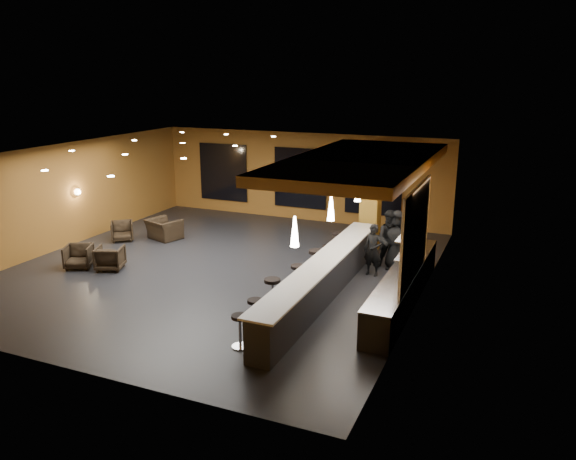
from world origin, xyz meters
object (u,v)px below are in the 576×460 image
at_px(pendant_1, 331,208).
at_px(bar_stool_2, 272,290).
at_px(staff_b, 391,240).
at_px(armchair_c, 122,231).
at_px(pendant_2, 358,190).
at_px(bar_stool_3, 298,275).
at_px(staff_c, 396,240).
at_px(column, 371,199).
at_px(bar_stool_5, 328,254).
at_px(bar_stool_6, 337,241).
at_px(pendant_0, 295,232).
at_px(armchair_b, 110,258).
at_px(armchair_d, 164,229).
at_px(bar_stool_1, 255,310).
at_px(staff_a, 373,250).
at_px(bar_stool_4, 316,261).
at_px(bar_stool_0, 240,327).
at_px(armchair_a, 79,256).
at_px(prep_counter, 403,287).
at_px(bar_counter, 323,280).

xyz_separation_m(pendant_1, bar_stool_2, (-0.89, -1.77, -1.81)).
distance_m(staff_b, armchair_c, 9.47).
bearing_deg(pendant_2, bar_stool_3, -104.84).
distance_m(staff_c, bar_stool_3, 3.57).
height_order(column, bar_stool_5, column).
height_order(bar_stool_5, bar_stool_6, bar_stool_6).
xyz_separation_m(pendant_0, armchair_b, (-6.70, 1.60, -1.99)).
relative_size(armchair_d, bar_stool_1, 1.50).
bearing_deg(bar_stool_5, staff_a, -2.27).
bearing_deg(staff_b, armchair_c, 174.67).
distance_m(bar_stool_2, bar_stool_4, 2.54).
height_order(column, bar_stool_3, column).
bearing_deg(bar_stool_1, bar_stool_2, 94.25).
bearing_deg(bar_stool_4, armchair_d, 165.30).
height_order(staff_c, bar_stool_3, staff_c).
bearing_deg(pendant_1, bar_stool_4, 131.75).
height_order(column, armchair_c, column).
height_order(column, bar_stool_0, column).
relative_size(column, armchair_b, 4.42).
height_order(pendant_0, bar_stool_3, pendant_0).
relative_size(staff_c, armchair_a, 2.33).
height_order(column, bar_stool_1, column).
distance_m(prep_counter, staff_c, 2.66).
xyz_separation_m(column, bar_stool_0, (-0.72, -7.92, -1.27)).
distance_m(armchair_b, bar_stool_4, 6.24).
height_order(staff_c, armchair_c, staff_c).
distance_m(staff_b, bar_stool_4, 2.47).
distance_m(bar_stool_1, bar_stool_5, 4.68).
distance_m(pendant_0, armchair_d, 8.87).
relative_size(staff_a, staff_c, 0.84).
distance_m(bar_counter, bar_stool_6, 3.62).
xyz_separation_m(bar_counter, bar_stool_4, (-0.68, 1.26, 0.05)).
bearing_deg(armchair_d, staff_a, -167.15).
bearing_deg(armchair_b, armchair_a, -7.35).
distance_m(pendant_2, staff_b, 1.81).
distance_m(armchair_a, armchair_c, 2.92).
bearing_deg(pendant_2, pendant_0, -90.00).
bearing_deg(bar_stool_3, pendant_1, 27.89).
distance_m(staff_b, bar_stool_3, 3.44).
height_order(staff_a, armchair_d, staff_a).
xyz_separation_m(staff_c, armchair_c, (-9.58, -0.81, -0.57)).
height_order(prep_counter, armchair_b, prep_counter).
xyz_separation_m(pendant_0, bar_stool_4, (-0.68, 3.26, -1.80)).
relative_size(column, bar_stool_0, 4.64).
height_order(staff_c, armchair_b, staff_c).
xyz_separation_m(column, pendant_0, (0.00, -6.60, 0.60)).
height_order(bar_stool_0, bar_stool_4, bar_stool_4).
relative_size(armchair_a, bar_stool_6, 1.00).
relative_size(column, armchair_c, 4.58).
bearing_deg(bar_stool_4, bar_stool_2, -94.83).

